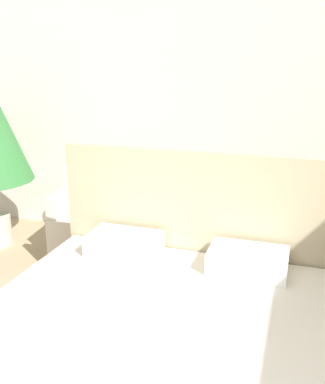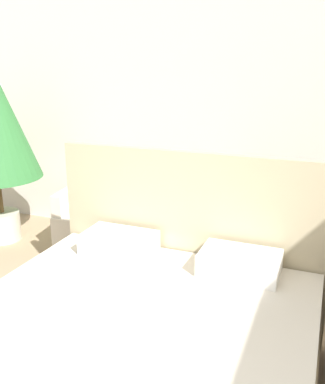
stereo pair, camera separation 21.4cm
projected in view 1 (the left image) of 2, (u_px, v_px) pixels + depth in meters
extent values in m
cube|color=silver|center=(214.00, 103.00, 4.14)|extent=(10.00, 0.06, 2.90)
cube|color=beige|center=(141.00, 351.00, 2.14)|extent=(1.83, 1.94, 0.26)
cube|color=tan|center=(192.00, 239.00, 3.01)|extent=(1.90, 0.06, 1.26)
cube|color=white|center=(124.00, 244.00, 2.93)|extent=(0.49, 0.31, 0.14)
cube|color=white|center=(248.00, 260.00, 2.68)|extent=(0.49, 0.31, 0.14)
cube|color=beige|center=(91.00, 233.00, 4.24)|extent=(0.75, 0.65, 0.41)
cube|color=beige|center=(98.00, 186.00, 4.36)|extent=(0.68, 0.15, 0.41)
cube|color=beige|center=(61.00, 202.00, 4.20)|extent=(0.17, 0.52, 0.21)
cube|color=beige|center=(118.00, 205.00, 4.10)|extent=(0.17, 0.52, 0.21)
cube|color=beige|center=(193.00, 246.00, 3.93)|extent=(0.75, 0.65, 0.41)
cube|color=beige|center=(204.00, 197.00, 4.03)|extent=(0.68, 0.15, 0.41)
cube|color=beige|center=(164.00, 210.00, 3.96)|extent=(0.17, 0.52, 0.21)
cube|color=beige|center=(224.00, 220.00, 3.72)|extent=(0.17, 0.52, 0.21)
cylinder|color=gold|center=(140.00, 234.00, 4.08)|extent=(0.29, 0.29, 0.50)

